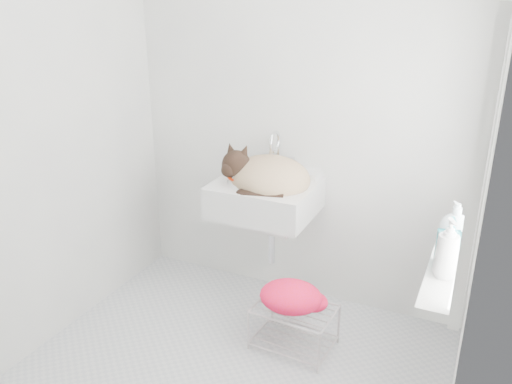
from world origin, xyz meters
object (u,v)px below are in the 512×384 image
at_px(bottle_a, 444,276).
at_px(sink, 265,182).
at_px(wire_rack, 294,324).
at_px(cat, 266,177).
at_px(bottle_c, 453,240).
at_px(bottle_b, 447,264).

bearing_deg(bottle_a, sink, 147.60).
height_order(sink, wire_rack, sink).
xyz_separation_m(cat, bottle_a, (1.09, -0.68, -0.04)).
distance_m(bottle_a, bottle_c, 0.36).
bearing_deg(cat, wire_rack, -43.80).
xyz_separation_m(bottle_a, bottle_b, (0.00, 0.10, 0.00)).
xyz_separation_m(wire_rack, bottle_a, (0.77, -0.37, 0.70)).
distance_m(wire_rack, bottle_c, 1.04).
bearing_deg(cat, bottle_b, -27.57).
bearing_deg(sink, bottle_c, -17.13).
bearing_deg(wire_rack, cat, 135.95).
relative_size(cat, wire_rack, 1.16).
height_order(wire_rack, bottle_a, bottle_a).
bearing_deg(wire_rack, bottle_c, -0.78).
xyz_separation_m(bottle_b, bottle_c, (0.00, 0.26, 0.00)).
height_order(sink, bottle_c, sink).
relative_size(wire_rack, bottle_b, 2.02).
height_order(cat, bottle_c, cat).
height_order(sink, bottle_b, sink).
bearing_deg(cat, sink, 119.72).
relative_size(bottle_a, bottle_c, 1.18).
xyz_separation_m(sink, bottle_b, (1.10, -0.60, 0.00)).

